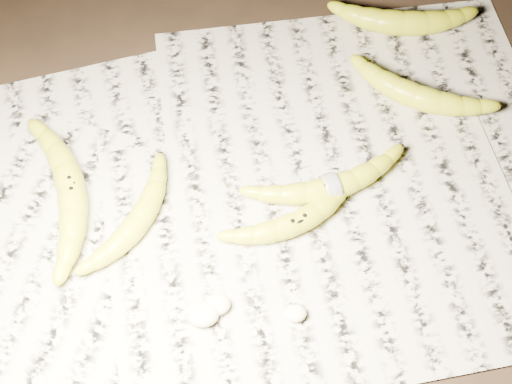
{
  "coord_description": "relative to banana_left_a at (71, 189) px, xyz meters",
  "views": [
    {
      "loc": [
        -0.06,
        -0.48,
        0.83
      ],
      "look_at": [
        0.0,
        -0.0,
        0.05
      ],
      "focal_mm": 50.0,
      "sensor_mm": 36.0,
      "label": 1
    }
  ],
  "objects": [
    {
      "name": "banana_upper_a",
      "position": [
        0.5,
        0.1,
        -0.0
      ],
      "size": [
        0.19,
        0.15,
        0.04
      ],
      "primitive_type": null,
      "rotation": [
        0.0,
        0.0,
        -0.56
      ],
      "color": "gold",
      "rests_on": "newspaper_patch"
    },
    {
      "name": "banana_center",
      "position": [
        0.29,
        -0.08,
        -0.0
      ],
      "size": [
        0.18,
        0.11,
        0.03
      ],
      "primitive_type": null,
      "rotation": [
        0.0,
        0.0,
        0.35
      ],
      "color": "gold",
      "rests_on": "newspaper_patch"
    },
    {
      "name": "banana_taped",
      "position": [
        0.34,
        -0.04,
        -0.0
      ],
      "size": [
        0.21,
        0.09,
        0.03
      ],
      "primitive_type": null,
      "rotation": [
        0.0,
        0.0,
        0.18
      ],
      "color": "gold",
      "rests_on": "newspaper_patch"
    },
    {
      "name": "banana_left_a",
      "position": [
        0.0,
        0.0,
        0.0
      ],
      "size": [
        0.1,
        0.23,
        0.04
      ],
      "primitive_type": null,
      "rotation": [
        0.0,
        0.0,
        1.73
      ],
      "color": "gold",
      "rests_on": "newspaper_patch"
    },
    {
      "name": "banana_left_b",
      "position": [
        0.09,
        -0.05,
        -0.0
      ],
      "size": [
        0.14,
        0.17,
        0.03
      ],
      "primitive_type": null,
      "rotation": [
        0.0,
        0.0,
        0.97
      ],
      "color": "gold",
      "rests_on": "newspaper_patch"
    },
    {
      "name": "newspaper_patch",
      "position": [
        0.21,
        -0.04,
        -0.02
      ],
      "size": [
        0.9,
        0.7,
        0.01
      ],
      "primitive_type": "cube",
      "color": "#ACA793",
      "rests_on": "ground"
    },
    {
      "name": "banana_upper_b",
      "position": [
        0.51,
        0.25,
        0.0
      ],
      "size": [
        0.2,
        0.1,
        0.04
      ],
      "primitive_type": null,
      "rotation": [
        0.0,
        0.0,
        -0.19
      ],
      "color": "gold",
      "rests_on": "newspaper_patch"
    },
    {
      "name": "flesh_chunk_b",
      "position": [
        0.18,
        -0.18,
        -0.01
      ],
      "size": [
        0.03,
        0.03,
        0.02
      ],
      "primitive_type": "ellipsoid",
      "color": "#F1E6BA",
      "rests_on": "newspaper_patch"
    },
    {
      "name": "ground",
      "position": [
        0.24,
        -0.05,
        -0.03
      ],
      "size": [
        3.0,
        3.0,
        0.0
      ],
      "primitive_type": "plane",
      "color": "black",
      "rests_on": "ground"
    },
    {
      "name": "flesh_chunk_a",
      "position": [
        0.16,
        -0.19,
        -0.01
      ],
      "size": [
        0.04,
        0.03,
        0.02
      ],
      "primitive_type": "ellipsoid",
      "color": "#F1E6BA",
      "rests_on": "newspaper_patch"
    },
    {
      "name": "flesh_chunk_c",
      "position": [
        0.27,
        -0.2,
        -0.01
      ],
      "size": [
        0.03,
        0.02,
        0.02
      ],
      "primitive_type": "ellipsoid",
      "color": "#F1E6BA",
      "rests_on": "newspaper_patch"
    },
    {
      "name": "measuring_tape",
      "position": [
        0.34,
        -0.04,
        -0.0
      ],
      "size": [
        0.01,
        0.04,
        0.04
      ],
      "primitive_type": "torus",
      "rotation": [
        0.0,
        1.57,
        0.18
      ],
      "color": "white",
      "rests_on": "newspaper_patch"
    }
  ]
}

